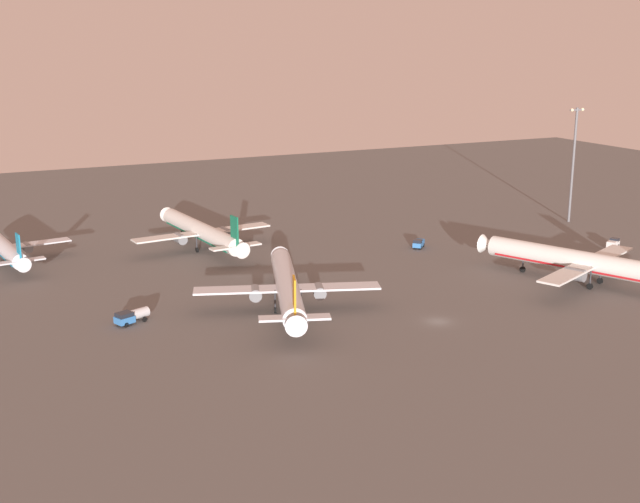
{
  "coord_description": "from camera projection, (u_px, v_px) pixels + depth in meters",
  "views": [
    {
      "loc": [
        -78.21,
        -115.35,
        48.95
      ],
      "look_at": [
        -4.41,
        39.61,
        4.0
      ],
      "focal_mm": 46.04,
      "sensor_mm": 36.0,
      "label": 1
    }
  ],
  "objects": [
    {
      "name": "ground_plane",
      "position": [
        438.0,
        321.0,
        145.68
      ],
      "size": [
        416.0,
        416.0,
        0.0
      ],
      "primitive_type": "plane",
      "color": "#605E5B"
    },
    {
      "name": "airplane_terminal_side",
      "position": [
        586.0,
        263.0,
        166.36
      ],
      "size": [
        35.36,
        44.77,
        12.13
      ],
      "rotation": [
        0.0,
        0.0,
        0.41
      ],
      "color": "silver",
      "rests_on": "ground"
    },
    {
      "name": "airplane_far_stand",
      "position": [
        287.0,
        287.0,
        151.25
      ],
      "size": [
        33.81,
        42.95,
        11.37
      ],
      "rotation": [
        0.0,
        0.0,
        -0.34
      ],
      "color": "silver",
      "rests_on": "ground"
    },
    {
      "name": "airplane_mid_apron",
      "position": [
        202.0,
        232.0,
        194.46
      ],
      "size": [
        34.27,
        43.93,
        11.27
      ],
      "rotation": [
        0.0,
        0.0,
        0.11
      ],
      "color": "silver",
      "rests_on": "ground"
    },
    {
      "name": "airplane_taxiway_distant",
      "position": [
        3.0,
        247.0,
        182.81
      ],
      "size": [
        29.54,
        37.83,
        9.71
      ],
      "rotation": [
        0.0,
        0.0,
        0.13
      ],
      "color": "silver",
      "rests_on": "ground"
    },
    {
      "name": "baggage_tractor",
      "position": [
        419.0,
        243.0,
        196.13
      ],
      "size": [
        4.34,
        4.28,
        2.25
      ],
      "rotation": [
        0.0,
        0.0,
        2.34
      ],
      "color": "#3372BF",
      "rests_on": "ground"
    },
    {
      "name": "fuel_truck",
      "position": [
        131.0,
        316.0,
        144.42
      ],
      "size": [
        6.63,
        4.25,
        2.35
      ],
      "rotation": [
        0.0,
        0.0,
        1.94
      ],
      "color": "#3372BF",
      "rests_on": "ground"
    },
    {
      "name": "maintenance_van",
      "position": [
        613.0,
        243.0,
        196.09
      ],
      "size": [
        4.57,
        3.69,
        2.25
      ],
      "rotation": [
        0.0,
        0.0,
        5.21
      ],
      "color": "white",
      "rests_on": "ground"
    },
    {
      "name": "apron_light_west",
      "position": [
        573.0,
        159.0,
        220.17
      ],
      "size": [
        4.8,
        0.9,
        30.93
      ],
      "color": "slate",
      "rests_on": "ground"
    }
  ]
}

